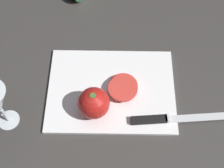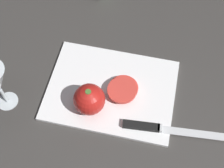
% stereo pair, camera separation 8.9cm
% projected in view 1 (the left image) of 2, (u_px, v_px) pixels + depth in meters
% --- Properties ---
extents(ground_plane, '(3.00, 3.00, 0.00)m').
position_uv_depth(ground_plane, '(111.00, 88.00, 0.93)').
color(ground_plane, '#383533').
extents(cutting_board, '(0.37, 0.28, 0.01)m').
position_uv_depth(cutting_board, '(112.00, 90.00, 0.92)').
color(cutting_board, white).
rests_on(cutting_board, ground_plane).
extents(whole_tomato, '(0.09, 0.09, 0.09)m').
position_uv_depth(whole_tomato, '(94.00, 103.00, 0.84)').
color(whole_tomato, red).
rests_on(whole_tomato, cutting_board).
extents(knife, '(0.28, 0.04, 0.01)m').
position_uv_depth(knife, '(160.00, 119.00, 0.86)').
color(knife, silver).
rests_on(knife, cutting_board).
extents(tomato_slice_stack_near, '(0.09, 0.11, 0.03)m').
position_uv_depth(tomato_slice_stack_near, '(123.00, 86.00, 0.91)').
color(tomato_slice_stack_near, '#D63D33').
rests_on(tomato_slice_stack_near, cutting_board).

